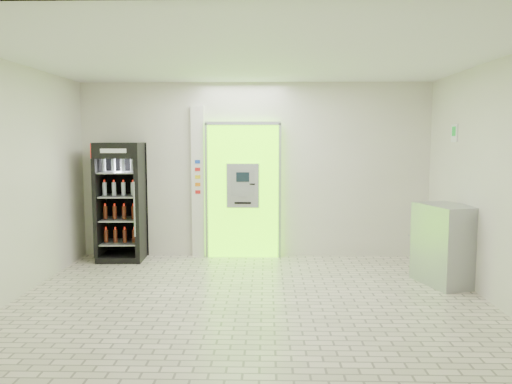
{
  "coord_description": "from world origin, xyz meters",
  "views": [
    {
      "loc": [
        0.21,
        -6.1,
        2.03
      ],
      "look_at": [
        0.05,
        1.2,
        1.26
      ],
      "focal_mm": 35.0,
      "sensor_mm": 36.0,
      "label": 1
    }
  ],
  "objects": [
    {
      "name": "exit_sign",
      "position": [
        2.99,
        1.4,
        2.12
      ],
      "size": [
        0.02,
        0.22,
        0.26
      ],
      "color": "white",
      "rests_on": "room_shell"
    },
    {
      "name": "beverage_cooler",
      "position": [
        -2.25,
        2.17,
        0.95
      ],
      "size": [
        0.77,
        0.72,
        1.98
      ],
      "rotation": [
        0.0,
        0.0,
        0.05
      ],
      "color": "black",
      "rests_on": "ground"
    },
    {
      "name": "steel_cabinet",
      "position": [
        2.71,
        0.82,
        0.56
      ],
      "size": [
        0.81,
        0.98,
        1.13
      ],
      "rotation": [
        0.0,
        0.0,
        0.31
      ],
      "color": "#9A9CA1",
      "rests_on": "ground"
    },
    {
      "name": "ground",
      "position": [
        0.0,
        0.0,
        0.0
      ],
      "size": [
        6.0,
        6.0,
        0.0
      ],
      "primitive_type": "plane",
      "color": "beige",
      "rests_on": "ground"
    },
    {
      "name": "room_shell",
      "position": [
        0.0,
        0.0,
        1.84
      ],
      "size": [
        6.0,
        6.0,
        6.0
      ],
      "color": "silver",
      "rests_on": "ground"
    },
    {
      "name": "pillar",
      "position": [
        -0.98,
        2.45,
        1.3
      ],
      "size": [
        0.22,
        0.11,
        2.6
      ],
      "color": "silver",
      "rests_on": "ground"
    },
    {
      "name": "atm_assembly",
      "position": [
        -0.2,
        2.41,
        1.17
      ],
      "size": [
        1.3,
        0.24,
        2.33
      ],
      "color": "#61F001",
      "rests_on": "ground"
    }
  ]
}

